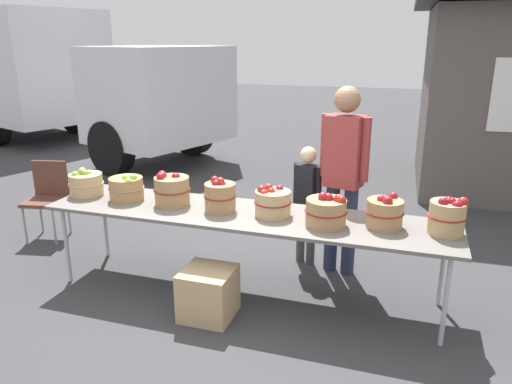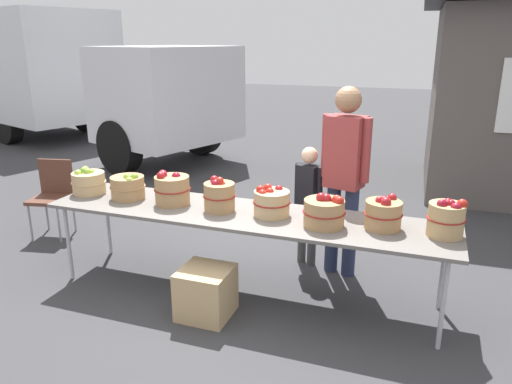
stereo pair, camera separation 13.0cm
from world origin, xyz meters
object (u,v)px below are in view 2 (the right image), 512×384
object	(u,v)px
vendor_adult	(345,168)
box_truck	(55,72)
apple_basket_red_2	(271,202)
apple_basket_red_4	(383,213)
apple_basket_red_3	(325,212)
market_table	(244,217)
child_customer	(308,197)
apple_basket_green_1	(128,187)
apple_basket_red_1	(219,195)
produce_crate	(206,292)
folding_chair	(53,192)
apple_basket_red_5	(447,218)
apple_basket_green_0	(88,182)
apple_basket_red_0	(172,189)

from	to	relation	value
vendor_adult	box_truck	bearing A→B (deg)	-17.89
apple_basket_red_2	apple_basket_red_4	world-z (taller)	apple_basket_red_4
apple_basket_red_3	market_table	bearing A→B (deg)	175.09
apple_basket_red_4	child_customer	distance (m)	1.07
market_table	apple_basket_green_1	bearing A→B (deg)	179.00
market_table	apple_basket_red_1	size ratio (longest dim) A/B	11.58
apple_basket_green_1	apple_basket_red_4	distance (m)	2.30
apple_basket_red_1	produce_crate	distance (m)	0.82
child_customer	folding_chair	xyz separation A→B (m)	(-2.92, -0.21, -0.19)
apple_basket_red_5	apple_basket_red_3	bearing A→B (deg)	-173.47
apple_basket_green_1	folding_chair	world-z (taller)	apple_basket_green_1
market_table	box_truck	size ratio (longest dim) A/B	0.44
market_table	apple_basket_red_3	bearing A→B (deg)	-4.91
apple_basket_green_1	apple_basket_red_4	xyz separation A→B (m)	(2.30, 0.02, 0.01)
apple_basket_red_1	apple_basket_red_5	world-z (taller)	same
market_table	vendor_adult	xyz separation A→B (m)	(0.72, 0.68, 0.33)
vendor_adult	box_truck	xyz separation A→B (m)	(-7.07, 4.44, 0.44)
apple_basket_green_1	apple_basket_red_3	xyz separation A→B (m)	(1.86, -0.08, 0.01)
apple_basket_green_0	apple_basket_red_4	world-z (taller)	apple_basket_red_4
market_table	apple_basket_red_3	xyz separation A→B (m)	(0.70, -0.06, 0.15)
apple_basket_red_2	folding_chair	distance (m)	2.85
market_table	apple_basket_red_2	size ratio (longest dim) A/B	10.99
apple_basket_red_0	child_customer	xyz separation A→B (m)	(1.07, 0.75, -0.19)
apple_basket_green_1	apple_basket_red_3	distance (m)	1.86
vendor_adult	produce_crate	world-z (taller)	vendor_adult
apple_basket_red_0	apple_basket_red_3	xyz separation A→B (m)	(1.40, -0.08, -0.02)
apple_basket_green_0	produce_crate	world-z (taller)	apple_basket_green_0
apple_basket_red_0	folding_chair	world-z (taller)	apple_basket_red_0
market_table	apple_basket_red_0	world-z (taller)	apple_basket_red_0
apple_basket_red_5	box_truck	size ratio (longest dim) A/B	0.04
apple_basket_red_2	apple_basket_red_5	bearing A→B (deg)	0.42
apple_basket_red_3	apple_basket_red_2	bearing A→B (deg)	168.84
apple_basket_red_0	apple_basket_red_5	xyz separation A→B (m)	(2.30, 0.02, 0.00)
vendor_adult	folding_chair	xyz separation A→B (m)	(-3.27, -0.12, -0.54)
apple_basket_red_0	produce_crate	size ratio (longest dim) A/B	0.81
apple_basket_red_5	vendor_adult	bearing A→B (deg)	144.05
apple_basket_red_3	child_customer	bearing A→B (deg)	111.76
apple_basket_red_4	folding_chair	size ratio (longest dim) A/B	0.35
apple_basket_red_4	child_customer	size ratio (longest dim) A/B	0.25
apple_basket_red_2	vendor_adult	bearing A→B (deg)	52.97
child_customer	vendor_adult	bearing A→B (deg)	-171.57
child_customer	apple_basket_green_1	bearing A→B (deg)	49.03
apple_basket_green_0	apple_basket_red_1	distance (m)	1.38
apple_basket_red_2	apple_basket_red_5	distance (m)	1.37
vendor_adult	apple_basket_red_1	bearing A→B (deg)	50.19
apple_basket_green_0	apple_basket_red_2	size ratio (longest dim) A/B	1.02
apple_basket_green_0	apple_basket_red_5	bearing A→B (deg)	0.15
apple_basket_red_0	apple_basket_red_3	world-z (taller)	apple_basket_red_0
apple_basket_red_4	produce_crate	bearing A→B (deg)	-159.09
apple_basket_red_1	box_truck	bearing A→B (deg)	140.09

